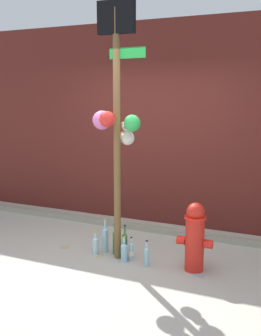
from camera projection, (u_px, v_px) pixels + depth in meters
The scene contains 15 objects.
ground_plane at pixel (105, 264), 4.64m from camera, with size 14.00×14.00×0.00m, color #ADA899.
building_wall at pixel (157, 125), 6.01m from camera, with size 10.00×0.20×3.08m.
curb_strip at pixel (144, 228), 5.81m from camera, with size 8.00×0.12×0.08m, color gray.
memorial_post at pixel (117, 110), 4.50m from camera, with size 0.65×0.45×3.02m.
fire_hydrant at pixel (195, 236), 4.43m from camera, with size 0.41×0.25×0.80m.
bottle_0 at pixel (125, 245), 4.82m from camera, with size 0.06×0.06×0.42m.
bottle_1 at pixel (131, 251), 4.75m from camera, with size 0.06×0.06×0.30m.
bottle_2 at pixel (124, 251), 4.71m from camera, with size 0.08×0.08×0.31m.
bottle_3 at pixel (105, 239), 4.99m from camera, with size 0.08×0.08×0.44m.
bottle_4 at pixel (96, 245), 4.94m from camera, with size 0.08×0.08×0.29m.
bottle_5 at pixel (115, 242), 4.93m from camera, with size 0.06×0.06×0.40m.
bottle_6 at pixel (147, 256), 4.58m from camera, with size 0.06×0.06×0.32m.
litter_0 at pixel (65, 247), 5.17m from camera, with size 0.12×0.10×0.01m, color tan.
litter_1 at pixel (198, 275), 4.36m from camera, with size 0.14×0.07×0.01m, color #8C99B2.
litter_2 at pixel (100, 256), 4.87m from camera, with size 0.12×0.05×0.01m, color tan.
Camera 1 is at (2.00, -3.88, 1.99)m, focal length 41.65 mm.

